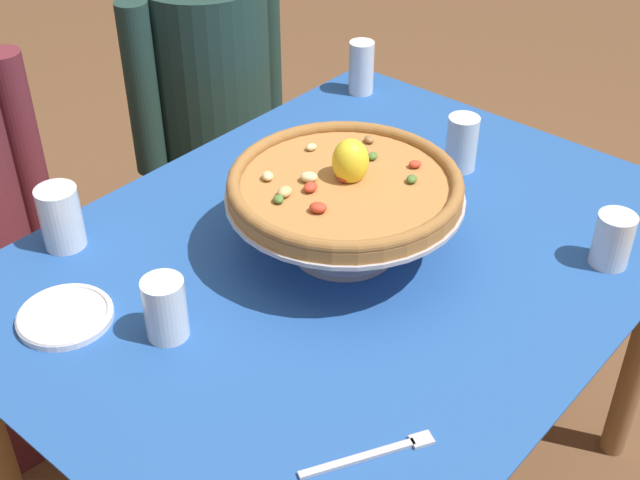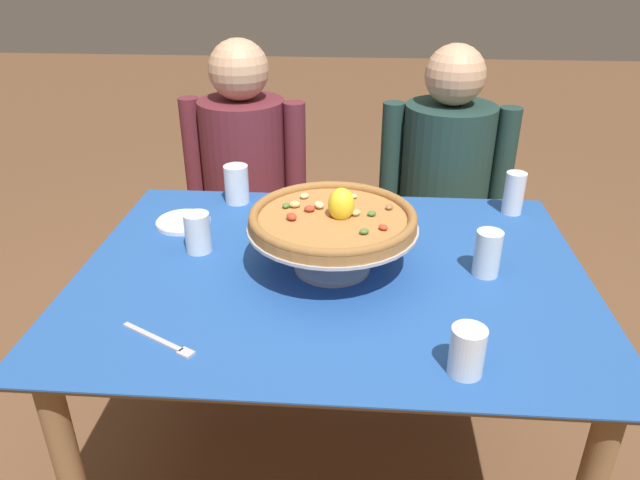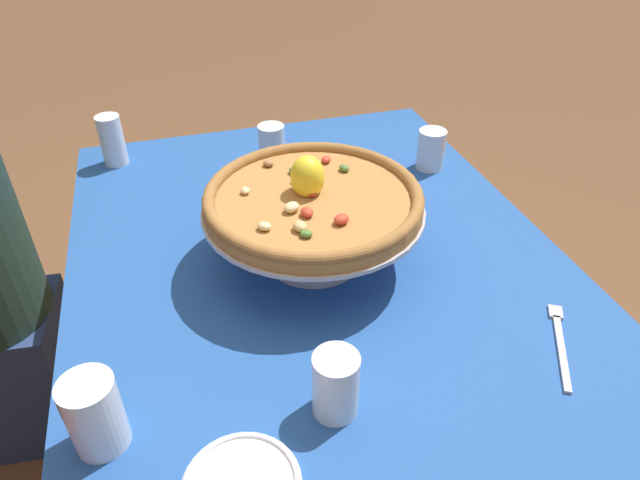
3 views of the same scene
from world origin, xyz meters
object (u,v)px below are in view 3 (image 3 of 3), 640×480
Objects in this scene: dinner_fork at (560,341)px; pizza at (312,196)px; pizza_stand at (313,220)px; water_glass_side_left at (336,388)px; water_glass_front_right at (431,152)px; water_glass_side_right at (272,151)px; water_glass_back_left at (96,418)px; water_glass_back_right at (113,144)px.

pizza is at bearing 44.29° from dinner_fork.
pizza_stand is 0.05m from pizza.
pizza_stand reaches higher than water_glass_side_left.
pizza_stand is 0.48m from water_glass_front_right.
water_glass_side_left is at bearing 93.18° from dinner_fork.
water_glass_front_right is at bearing -105.15° from water_glass_side_right.
water_glass_back_left is 1.19× the size of water_glass_front_right.
water_glass_back_right is at bearing 39.55° from dinner_fork.
pizza is 0.51m from dinner_fork.
pizza_stand is at bearing 125.57° from water_glass_front_right.
pizza reaches higher than dinner_fork.
water_glass_side_left is (-0.65, 0.46, 0.00)m from water_glass_front_right.
pizza is 3.21× the size of water_glass_back_right.
water_glass_back_left is 1.00m from water_glass_front_right.
pizza_stand is 3.51× the size of water_glass_back_left.
water_glass_front_right is (0.61, -0.80, -0.01)m from water_glass_back_left.
pizza_stand is 4.17× the size of water_glass_front_right.
water_glass_side_right is at bearing -5.34° from water_glass_side_left.
dinner_fork is (-0.35, -0.34, -0.14)m from pizza.
water_glass_back_left is (-0.33, 0.41, -0.04)m from pizza_stand.
water_glass_side_left is at bearing -96.71° from water_glass_back_left.
dinner_fork is (-0.63, 0.05, -0.04)m from water_glass_front_right.
water_glass_back_left is 0.66× the size of dinner_fork.
pizza_stand is at bearing -143.96° from water_glass_back_right.
water_glass_front_right is at bearing -4.53° from dinner_fork.
water_glass_side_right is (0.72, -0.41, -0.00)m from water_glass_back_left.
dinner_fork is (-0.73, -0.34, -0.05)m from water_glass_side_right.
pizza_stand is 3.28× the size of water_glass_back_right.
pizza_stand is at bearing 179.92° from water_glass_side_right.
dinner_fork is (-0.35, -0.34, -0.09)m from pizza_stand.
dinner_fork is at bearing -155.14° from water_glass_side_right.
pizza is at bearing -10.60° from water_glass_side_left.
pizza_stand is at bearing -10.69° from water_glass_side_left.
water_glass_front_right is at bearing -54.43° from pizza_stand.
pizza is 2.27× the size of dinner_fork.
water_glass_back_right is at bearing 36.02° from pizza.
water_glass_front_right is 0.63m from dinner_fork.
water_glass_side_left is (-0.37, 0.07, -0.04)m from pizza_stand.
water_glass_front_right is at bearing -52.45° from water_glass_back_left.
pizza_stand is 0.53m from water_glass_back_left.
pizza is at bearing 48.72° from pizza_stand.
water_glass_side_left is 0.60× the size of dinner_fork.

